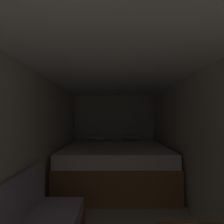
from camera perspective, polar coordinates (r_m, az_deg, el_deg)
ground_plane at (r=2.76m, az=1.42°, el=-33.80°), size 6.84×6.84×0.00m
wall_back at (r=4.81m, az=0.54°, el=-6.80°), size 2.39×0.05×2.11m
wall_left at (r=2.62m, az=-25.64°, el=-10.54°), size 0.05×4.84×2.11m
wall_right at (r=2.68m, az=27.76°, el=-10.31°), size 0.05×4.84×2.11m
ceiling_slab at (r=2.44m, az=1.38°, el=14.19°), size 2.39×4.84×0.05m
bed at (r=3.85m, az=0.78°, el=-17.54°), size 2.17×2.03×0.99m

